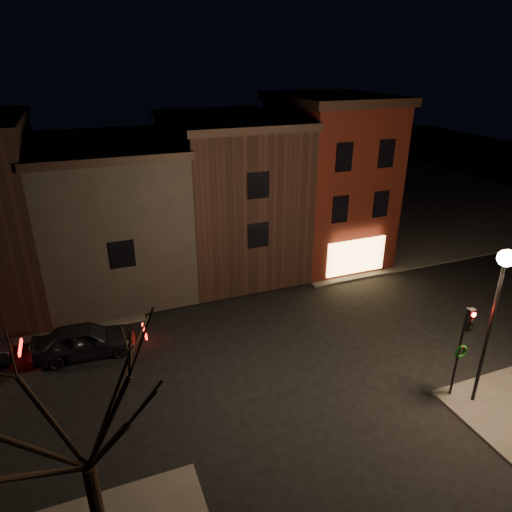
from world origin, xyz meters
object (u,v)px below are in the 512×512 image
(traffic_signal, at_px, (464,339))
(parked_car_a, at_px, (85,340))
(street_lamp_near, at_px, (499,287))
(bare_tree_left, at_px, (75,399))

(traffic_signal, bearing_deg, parked_car_a, 147.99)
(parked_car_a, bearing_deg, street_lamp_near, -119.68)
(street_lamp_near, relative_size, parked_car_a, 1.43)
(street_lamp_near, xyz_separation_m, bare_tree_left, (-14.20, -1.00, 0.25))
(bare_tree_left, distance_m, parked_car_a, 11.05)
(traffic_signal, distance_m, parked_car_a, 16.22)
(bare_tree_left, relative_size, parked_car_a, 1.65)
(bare_tree_left, xyz_separation_m, parked_car_a, (-0.04, 10.02, -4.66))
(street_lamp_near, distance_m, bare_tree_left, 14.24)
(parked_car_a, bearing_deg, traffic_signal, -119.34)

